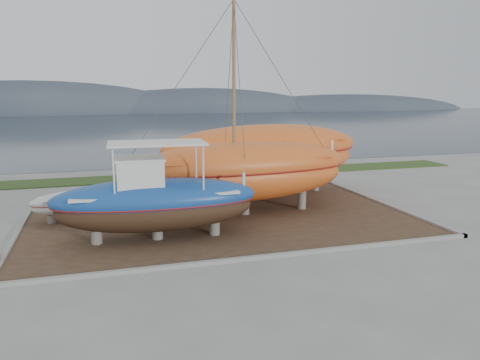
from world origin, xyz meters
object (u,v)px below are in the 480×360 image
object	(u,v)px
white_dinghy	(80,205)
orange_sailboat	(245,111)
blue_caique	(156,191)
orange_bare_hull	(264,162)

from	to	relation	value
white_dinghy	orange_sailboat	xyz separation A→B (m)	(7.82, -1.48, 4.40)
blue_caique	orange_bare_hull	size ratio (longest dim) A/B	0.68
orange_sailboat	orange_bare_hull	size ratio (longest dim) A/B	0.89
white_dinghy	orange_sailboat	world-z (taller)	orange_sailboat
blue_caique	orange_bare_hull	world-z (taller)	orange_bare_hull
orange_sailboat	orange_bare_hull	distance (m)	5.24
white_dinghy	orange_bare_hull	size ratio (longest dim) A/B	0.37
white_dinghy	orange_sailboat	distance (m)	9.09
blue_caique	white_dinghy	size ratio (longest dim) A/B	1.85
blue_caique	orange_sailboat	bearing A→B (deg)	33.08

